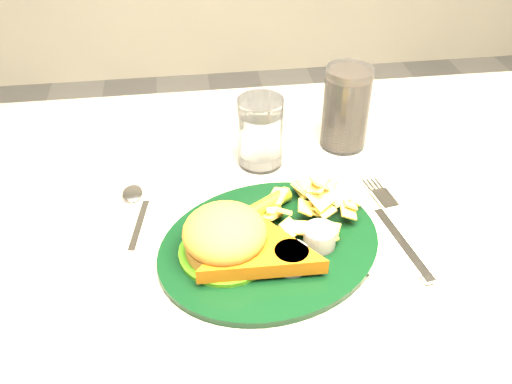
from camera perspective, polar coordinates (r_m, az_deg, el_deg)
The scene contains 6 objects.
table at distance 1.08m, azimuth 1.57°, elevation -18.17°, with size 1.20×0.80×0.75m, color gray, non-canonical shape.
dinner_plate at distance 0.73m, azimuth 1.42°, elevation -3.72°, with size 0.30×0.25×0.07m, color black, non-canonical shape.
water_glass at distance 0.88m, azimuth 0.46°, elevation 6.00°, with size 0.07×0.07×0.11m, color white.
cola_glass at distance 0.93m, azimuth 8.98°, elevation 8.31°, with size 0.07×0.07×0.14m, color black.
fork_napkin at distance 0.79m, azimuth 14.17°, elevation -4.49°, with size 0.14×0.19×0.01m, color silver, non-canonical shape.
spoon at distance 0.80m, azimuth -11.63°, elevation -3.13°, with size 0.04×0.14×0.01m, color silver, non-canonical shape.
Camera 1 is at (-0.11, -0.59, 1.27)m, focal length 40.00 mm.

